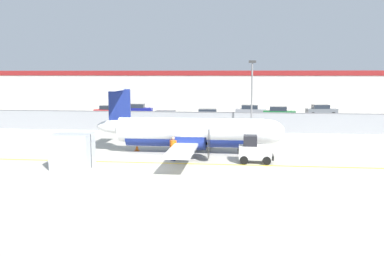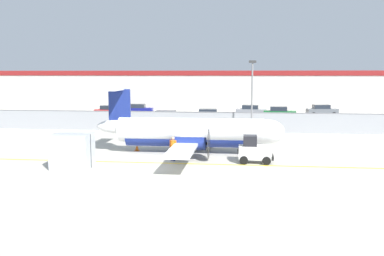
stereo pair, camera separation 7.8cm
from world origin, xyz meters
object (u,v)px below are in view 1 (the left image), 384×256
parked_car_5 (279,113)px  parked_car_3 (209,115)px  traffic_cone_near_right (241,149)px  parked_car_4 (251,111)px  apron_light_pole (252,92)px  parked_car_1 (138,109)px  traffic_cone_near_left (137,147)px  baggage_tug (254,150)px  parked_car_0 (110,111)px  cargo_container (73,151)px  parked_car_6 (321,110)px  parked_car_2 (166,117)px  commuter_airplane (194,132)px  ground_crew_worker (173,147)px

parked_car_5 → parked_car_3: bearing=-147.7°
traffic_cone_near_right → parked_car_3: size_ratio=0.15×
parked_car_4 → apron_light_pole: bearing=-86.3°
parked_car_1 → parked_car_4: (16.15, -0.29, 0.00)m
parked_car_3 → traffic_cone_near_left: bearing=-103.6°
baggage_tug → apron_light_pole: bearing=89.7°
parked_car_0 → parked_car_4: bearing=16.8°
baggage_tug → cargo_container: 12.00m
traffic_cone_near_right → parked_car_5: size_ratio=0.15×
baggage_tug → parked_car_3: size_ratio=0.55×
parked_car_1 → parked_car_4: size_ratio=0.99×
baggage_tug → traffic_cone_near_right: (-0.88, 3.47, -0.54)m
cargo_container → traffic_cone_near_right: bearing=28.4°
traffic_cone_near_left → apron_light_pole: apron_light_pole is taller
traffic_cone_near_left → parked_car_4: size_ratio=0.15×
baggage_tug → parked_car_6: 34.30m
parked_car_2 → cargo_container: bearing=-91.2°
commuter_airplane → cargo_container: commuter_airplane is taller
parked_car_5 → traffic_cone_near_right: bearing=-97.2°
parked_car_3 → parked_car_4: 9.05m
parked_car_2 → parked_car_6: (20.02, 11.84, 0.00)m
parked_car_2 → parked_car_4: (10.12, 10.11, 0.00)m
parked_car_0 → parked_car_4: 19.46m
traffic_cone_near_right → parked_car_0: parked_car_0 is taller
cargo_container → parked_car_2: 23.85m
ground_crew_worker → parked_car_6: same height
commuter_airplane → parked_car_0: (-14.37, 24.89, -0.71)m
cargo_container → parked_car_2: cargo_container is taller
parked_car_3 → parked_car_5: same height
baggage_tug → parked_car_2: bearing=115.0°
ground_crew_worker → parked_car_0: bearing=-130.3°
parked_car_2 → parked_car_5: (13.80, 7.63, 0.00)m
traffic_cone_near_right → parked_car_5: (4.93, 25.05, 0.58)m
parked_car_4 → apron_light_pole: (-0.31, -18.24, 3.41)m
baggage_tug → parked_car_1: size_ratio=0.54×
parked_car_5 → parked_car_6: (6.21, 4.21, 0.00)m
parked_car_6 → traffic_cone_near_left: bearing=-130.2°
commuter_airplane → parked_car_4: size_ratio=3.70×
parked_car_2 → apron_light_pole: size_ratio=0.59×
parked_car_2 → parked_car_5: bearing=32.3°
baggage_tug → parked_car_0: size_ratio=0.53×
parked_car_0 → parked_car_3: size_ratio=1.03×
parked_car_0 → parked_car_2: size_ratio=1.02×
baggage_tug → cargo_container: cargo_container is taller
ground_crew_worker → apron_light_pole: (5.65, 12.73, 3.35)m
traffic_cone_near_right → parked_car_1: 31.57m
parked_car_4 → ground_crew_worker: bearing=-96.3°
commuter_airplane → parked_car_6: 33.10m
traffic_cone_near_right → parked_car_4: 27.57m
traffic_cone_near_right → parked_car_2: bearing=117.0°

